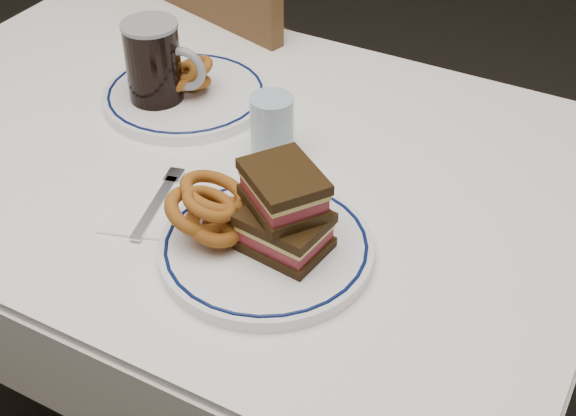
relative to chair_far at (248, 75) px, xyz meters
The scene contains 11 objects.
dining_table 0.60m from the chair_far, 64.22° to the right, with size 1.27×0.87×0.75m.
chair_far is the anchor object (origin of this frame).
main_plate 0.89m from the chair_far, 57.02° to the right, with size 0.30×0.30×0.02m.
reuben_sandwich 0.91m from the chair_far, 55.37° to the right, with size 0.14×0.14×0.11m.
onion_rings_main 0.87m from the chair_far, 61.24° to the right, with size 0.14×0.14×0.10m.
ketchup_ramekin 0.79m from the chair_far, 55.18° to the right, with size 0.05×0.05×0.03m.
beer_mug 0.56m from the chair_far, 76.71° to the right, with size 0.14×0.10×0.16m.
water_glass 0.68m from the chair_far, 54.96° to the right, with size 0.07×0.07×0.11m, color #A1BDD0.
far_plate 0.51m from the chair_far, 72.08° to the right, with size 0.29×0.29×0.02m.
onion_rings_far 0.51m from the chair_far, 72.05° to the right, with size 0.11×0.13×0.09m.
napkin_fork 0.79m from the chair_far, 68.93° to the right, with size 0.17×0.18×0.01m.
Camera 1 is at (0.63, -0.89, 1.49)m, focal length 50.00 mm.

